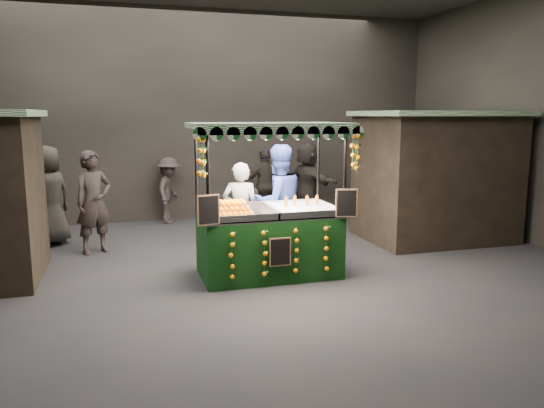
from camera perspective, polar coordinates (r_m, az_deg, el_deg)
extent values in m
plane|color=black|center=(8.34, -3.38, -7.97)|extent=(12.00, 12.00, 0.00)
cube|color=black|center=(12.87, -8.55, 9.45)|extent=(12.00, 0.10, 5.00)
cube|color=black|center=(3.27, 16.47, 8.82)|extent=(12.00, 0.10, 5.00)
cube|color=black|center=(11.19, 17.26, 2.68)|extent=(2.80, 2.00, 2.50)
cube|color=#104A1A|center=(11.12, 17.60, 9.35)|extent=(3.00, 2.20, 0.10)
cube|color=black|center=(8.34, -0.37, -4.49)|extent=(2.13, 1.16, 0.97)
cube|color=silver|center=(8.23, -0.38, -1.09)|extent=(2.13, 1.16, 0.04)
cylinder|color=black|center=(7.45, -6.91, -0.94)|extent=(0.05, 0.05, 2.33)
cylinder|color=black|center=(8.04, 7.84, -0.17)|extent=(0.05, 0.05, 2.33)
cylinder|color=black|center=(8.53, -8.13, 0.38)|extent=(0.05, 0.05, 2.33)
cylinder|color=black|center=(9.05, 4.99, 0.98)|extent=(0.05, 0.05, 2.33)
cube|color=#104A1A|center=(8.09, -0.39, 8.54)|extent=(2.38, 1.41, 0.08)
cube|color=white|center=(8.40, 3.44, -0.49)|extent=(0.95, 1.05, 0.08)
cube|color=black|center=(7.38, -6.91, -0.65)|extent=(0.33, 0.09, 0.43)
cube|color=black|center=(7.99, 8.08, 0.11)|extent=(0.33, 0.09, 0.43)
cube|color=black|center=(7.76, 0.89, -5.22)|extent=(0.33, 0.02, 0.43)
imported|color=gray|center=(9.06, -3.41, -0.90)|extent=(0.73, 0.60, 1.73)
imported|color=navy|center=(9.17, 0.64, 0.16)|extent=(1.12, 0.95, 2.02)
imported|color=#282221|center=(10.13, -18.78, 0.17)|extent=(0.82, 0.72, 1.89)
imported|color=black|center=(10.04, -2.79, -0.48)|extent=(0.93, 0.90, 1.52)
imported|color=#292521|center=(12.46, -0.70, 2.04)|extent=(1.05, 0.49, 1.74)
imported|color=#2C2524|center=(12.53, -11.11, 1.45)|extent=(0.90, 1.14, 1.55)
imported|color=#292622|center=(11.06, -23.13, 0.83)|extent=(1.13, 1.09, 1.95)
imported|color=#2B2823|center=(12.55, 3.88, 2.39)|extent=(0.98, 1.83, 1.88)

